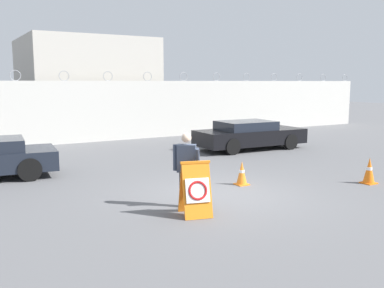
# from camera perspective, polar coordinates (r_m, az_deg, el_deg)

# --- Properties ---
(ground_plane) EXTENTS (90.00, 90.00, 0.00)m
(ground_plane) POSITION_cam_1_polar(r_m,az_deg,el_deg) (10.90, 3.86, -6.80)
(ground_plane) COLOR #5B5B5E
(perimeter_wall) EXTENTS (36.00, 0.30, 3.33)m
(perimeter_wall) POSITION_cam_1_polar(r_m,az_deg,el_deg) (20.75, -13.72, 4.23)
(perimeter_wall) COLOR beige
(perimeter_wall) RESTS_ON ground_plane
(building_block) EXTENTS (6.56, 6.33, 5.14)m
(building_block) POSITION_cam_1_polar(r_m,az_deg,el_deg) (24.79, -13.98, 7.45)
(building_block) COLOR #B2ADA3
(building_block) RESTS_ON ground_plane
(barricade_sign) EXTENTS (0.76, 0.80, 1.18)m
(barricade_sign) POSITION_cam_1_polar(r_m,az_deg,el_deg) (9.11, 0.50, -5.98)
(barricade_sign) COLOR orange
(barricade_sign) RESTS_ON ground_plane
(security_guard) EXTENTS (0.54, 0.61, 1.70)m
(security_guard) POSITION_cam_1_polar(r_m,az_deg,el_deg) (9.66, -0.74, -3.00)
(security_guard) COLOR black
(security_guard) RESTS_ON ground_plane
(traffic_cone_near) EXTENTS (0.37, 0.37, 0.74)m
(traffic_cone_near) POSITION_cam_1_polar(r_m,az_deg,el_deg) (12.98, 22.55, -3.31)
(traffic_cone_near) COLOR orange
(traffic_cone_near) RESTS_ON ground_plane
(traffic_cone_mid) EXTENTS (0.34, 0.34, 0.66)m
(traffic_cone_mid) POSITION_cam_1_polar(r_m,az_deg,el_deg) (11.93, 6.66, -3.90)
(traffic_cone_mid) COLOR orange
(traffic_cone_mid) RESTS_ON ground_plane
(parked_car_far_side) EXTENTS (4.76, 2.09, 1.20)m
(parked_car_far_side) POSITION_cam_1_polar(r_m,az_deg,el_deg) (18.20, 7.65, 1.24)
(parked_car_far_side) COLOR black
(parked_car_far_side) RESTS_ON ground_plane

